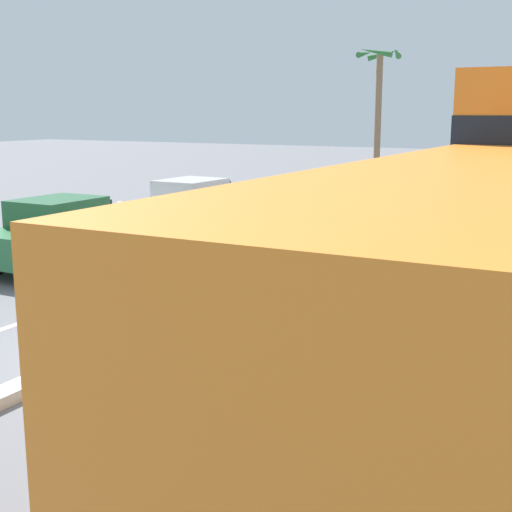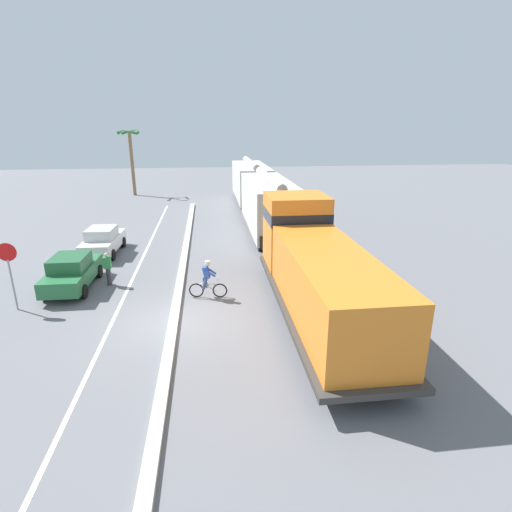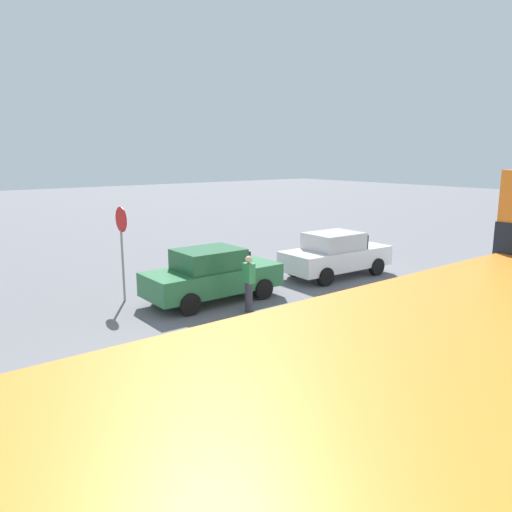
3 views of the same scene
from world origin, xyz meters
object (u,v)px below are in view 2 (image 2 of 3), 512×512
(locomotive, at_px, (314,269))
(hopper_car_lead, at_px, (269,205))
(parked_car_white, at_px, (103,241))
(palm_tree_near, at_px, (131,149))
(hopper_car_middle, at_px, (251,182))
(parked_car_green, at_px, (72,272))
(cyclist, at_px, (207,280))
(stop_sign, at_px, (9,264))
(pedestrian_by_cars, at_px, (108,268))

(locomotive, height_order, hopper_car_lead, locomotive)
(parked_car_white, distance_m, palm_tree_near, 21.82)
(parked_car_white, bearing_deg, hopper_car_middle, 55.06)
(hopper_car_middle, xyz_separation_m, parked_car_green, (-10.56, -20.19, -1.26))
(parked_car_green, height_order, palm_tree_near, palm_tree_near)
(cyclist, bearing_deg, hopper_car_middle, 78.93)
(hopper_car_middle, distance_m, stop_sign, 25.42)
(hopper_car_lead, bearing_deg, locomotive, -90.00)
(cyclist, xyz_separation_m, stop_sign, (-7.89, -0.29, 1.21))
(parked_car_white, bearing_deg, palm_tree_near, 94.55)
(hopper_car_middle, bearing_deg, locomotive, -90.00)
(locomotive, height_order, pedestrian_by_cars, locomotive)
(parked_car_white, xyz_separation_m, palm_tree_near, (-1.70, 21.38, 4.05))
(cyclist, bearing_deg, palm_tree_near, 105.32)
(palm_tree_near, xyz_separation_m, pedestrian_by_cars, (3.12, -26.46, -4.02))
(cyclist, xyz_separation_m, pedestrian_by_cars, (-4.69, 2.03, 0.03))
(parked_car_green, bearing_deg, palm_tree_near, 93.33)
(hopper_car_middle, distance_m, palm_tree_near, 14.01)
(parked_car_white, relative_size, palm_tree_near, 0.61)
(hopper_car_middle, height_order, pedestrian_by_cars, hopper_car_middle)
(stop_sign, bearing_deg, locomotive, -6.79)
(stop_sign, distance_m, palm_tree_near, 28.92)
(locomotive, distance_m, stop_sign, 12.29)
(parked_car_green, height_order, pedestrian_by_cars, same)
(palm_tree_near, relative_size, pedestrian_by_cars, 4.34)
(parked_car_green, bearing_deg, hopper_car_lead, 39.12)
(hopper_car_middle, bearing_deg, cyclist, -101.07)
(hopper_car_lead, bearing_deg, stop_sign, -138.73)
(hopper_car_middle, xyz_separation_m, cyclist, (-4.31, -22.02, -1.26))
(parked_car_white, distance_m, cyclist, 9.37)
(hopper_car_lead, bearing_deg, cyclist, -112.46)
(locomotive, relative_size, hopper_car_lead, 1.10)
(locomotive, relative_size, parked_car_green, 2.75)
(hopper_car_middle, xyz_separation_m, stop_sign, (-12.20, -22.30, -0.05))
(palm_tree_near, height_order, pedestrian_by_cars, palm_tree_near)
(hopper_car_lead, distance_m, cyclist, 11.34)
(cyclist, bearing_deg, parked_car_white, 130.63)
(stop_sign, bearing_deg, hopper_car_middle, 61.33)
(hopper_car_middle, height_order, parked_car_white, hopper_car_middle)
(hopper_car_middle, relative_size, parked_car_green, 2.51)
(parked_car_white, distance_m, pedestrian_by_cars, 5.28)
(locomotive, bearing_deg, stop_sign, 173.21)
(parked_car_green, bearing_deg, parked_car_white, 88.40)
(parked_car_green, bearing_deg, cyclist, -16.31)
(locomotive, relative_size, cyclist, 6.77)
(hopper_car_lead, bearing_deg, parked_car_white, -162.40)
(cyclist, bearing_deg, parked_car_green, 163.69)
(stop_sign, height_order, palm_tree_near, palm_tree_near)
(stop_sign, height_order, pedestrian_by_cars, stop_sign)
(locomotive, xyz_separation_m, pedestrian_by_cars, (-8.99, 3.77, -0.95))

